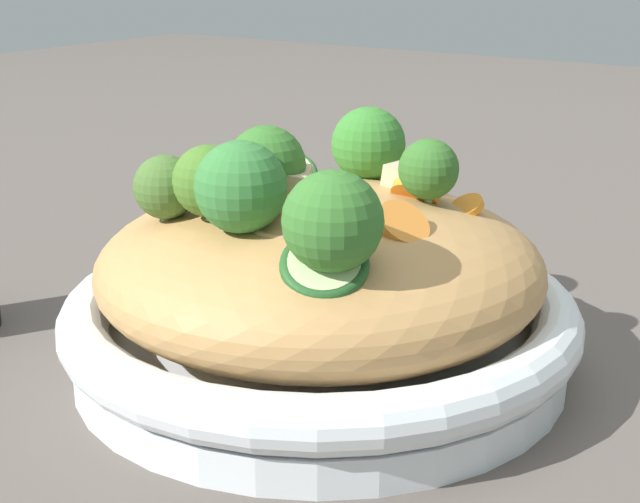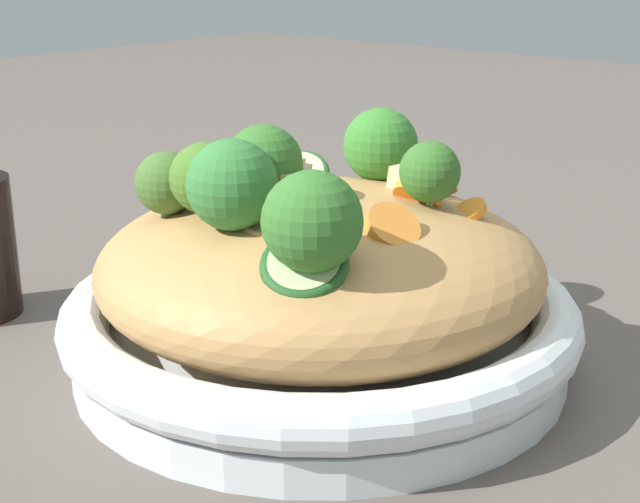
% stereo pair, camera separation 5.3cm
% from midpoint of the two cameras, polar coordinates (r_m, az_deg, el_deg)
% --- Properties ---
extents(ground_plane, '(3.00, 3.00, 0.00)m').
position_cam_midpoint_polar(ground_plane, '(0.56, -2.75, -6.97)').
color(ground_plane, '#59504A').
extents(serving_bowl, '(0.30, 0.30, 0.05)m').
position_cam_midpoint_polar(serving_bowl, '(0.55, -2.79, -4.61)').
color(serving_bowl, white).
rests_on(serving_bowl, ground_plane).
extents(noodle_heap, '(0.26, 0.26, 0.09)m').
position_cam_midpoint_polar(noodle_heap, '(0.54, -2.85, -0.91)').
color(noodle_heap, tan).
rests_on(noodle_heap, serving_bowl).
extents(broccoli_florets, '(0.21, 0.17, 0.07)m').
position_cam_midpoint_polar(broccoli_florets, '(0.50, -4.64, 4.33)').
color(broccoli_florets, '#9CBC7A').
rests_on(broccoli_florets, serving_bowl).
extents(carrot_coins, '(0.14, 0.08, 0.03)m').
position_cam_midpoint_polar(carrot_coins, '(0.52, 3.18, 2.83)').
color(carrot_coins, orange).
rests_on(carrot_coins, serving_bowl).
extents(zucchini_slices, '(0.18, 0.17, 0.03)m').
position_cam_midpoint_polar(zucchini_slices, '(0.51, -4.04, 2.16)').
color(zucchini_slices, '#C0E197').
rests_on(zucchini_slices, serving_bowl).
extents(chicken_chunks, '(0.12, 0.09, 0.03)m').
position_cam_midpoint_polar(chicken_chunks, '(0.52, -4.46, 3.85)').
color(chicken_chunks, '#CEBE88').
rests_on(chicken_chunks, serving_bowl).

